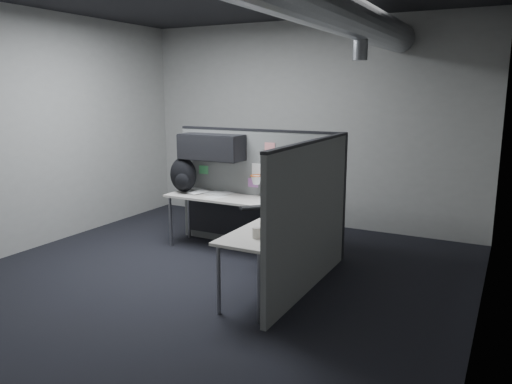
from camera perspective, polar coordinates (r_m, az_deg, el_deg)
The scene contains 12 objects.
room at distance 5.22m, azimuth -0.00°, elevation 11.12°, with size 5.62×5.62×3.22m.
partition_back at distance 6.78m, azimuth -1.25°, elevation 1.89°, with size 2.44×0.42×1.63m.
partition_right at distance 5.35m, azimuth 6.23°, elevation -2.76°, with size 0.07×2.23×1.63m.
desk at distance 6.22m, azimuth -0.37°, elevation -2.61°, with size 2.31×2.11×0.73m.
monitor at distance 6.12m, azimuth 5.37°, elevation 0.75°, with size 0.61×0.61×0.51m.
keyboard at distance 6.01m, azimuth 0.03°, elevation -1.79°, with size 0.39×0.38×0.04m.
mouse at distance 5.58m, azimuth 3.41°, elevation -2.90°, with size 0.27×0.27×0.05m.
phone at distance 5.08m, azimuth 1.71°, elevation -4.10°, with size 0.19×0.20×0.09m.
bottles at distance 4.85m, azimuth 1.32°, elevation -4.86°, with size 0.13×0.19×0.08m.
cup at distance 4.83m, azimuth 0.03°, elevation -4.70°, with size 0.08×0.08×0.11m, color beige.
papers at distance 6.98m, azimuth -5.50°, elevation -0.03°, with size 0.76×0.67×0.02m.
backpack at distance 7.05m, azimuth -8.32°, elevation 1.90°, with size 0.44×0.40×0.49m.
Camera 1 is at (2.98, -4.62, 2.14)m, focal length 35.00 mm.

